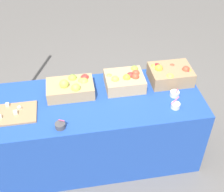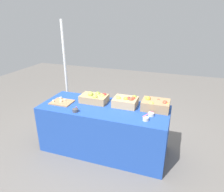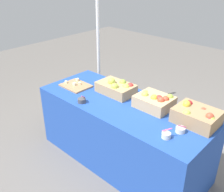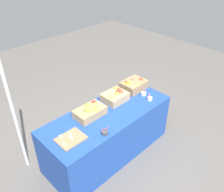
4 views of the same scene
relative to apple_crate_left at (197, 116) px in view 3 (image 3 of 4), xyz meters
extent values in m
plane|color=slate|center=(-0.73, -0.16, -0.82)|extent=(10.00, 10.00, 0.00)
cube|color=#234CAD|center=(-0.73, -0.16, -0.45)|extent=(1.90, 0.76, 0.74)
cube|color=tan|center=(0.00, 0.00, -0.01)|extent=(0.38, 0.30, 0.13)
sphere|color=red|center=(-0.12, 0.06, 0.05)|extent=(0.07, 0.07, 0.07)
sphere|color=#D14C33|center=(0.03, 0.06, 0.03)|extent=(0.07, 0.07, 0.07)
sphere|color=#99B742|center=(0.15, -0.04, 0.04)|extent=(0.07, 0.07, 0.07)
sphere|color=gold|center=(-0.12, 0.01, 0.07)|extent=(0.07, 0.07, 0.07)
sphere|color=#99B742|center=(-0.15, 0.07, 0.04)|extent=(0.07, 0.07, 0.07)
sphere|color=#B2C64C|center=(-0.05, -0.11, 0.05)|extent=(0.07, 0.07, 0.07)
sphere|color=#D14C33|center=(0.13, -0.04, 0.06)|extent=(0.07, 0.07, 0.07)
sphere|color=red|center=(0.14, -0.04, 0.04)|extent=(0.07, 0.07, 0.07)
cube|color=tan|center=(-0.44, -0.02, -0.02)|extent=(0.35, 0.29, 0.12)
sphere|color=#D14C33|center=(-0.33, 0.01, 0.04)|extent=(0.07, 0.07, 0.07)
sphere|color=#D14C33|center=(-0.35, -0.05, 0.04)|extent=(0.07, 0.07, 0.07)
sphere|color=#B2C64C|center=(-0.58, 0.02, 0.02)|extent=(0.07, 0.07, 0.07)
sphere|color=#99B742|center=(-0.33, 0.08, 0.04)|extent=(0.07, 0.07, 0.07)
sphere|color=#B2332D|center=(-0.39, -0.02, 0.04)|extent=(0.07, 0.07, 0.07)
sphere|color=gold|center=(-0.43, -0.05, 0.04)|extent=(0.07, 0.07, 0.07)
sphere|color=#B2C64C|center=(-0.54, -0.05, 0.04)|extent=(0.07, 0.07, 0.07)
cube|color=tan|center=(-0.94, -0.04, -0.02)|extent=(0.41, 0.26, 0.11)
sphere|color=#99B742|center=(-0.91, 0.04, 0.03)|extent=(0.08, 0.08, 0.08)
sphere|color=#B2C64C|center=(-0.81, -0.02, 0.02)|extent=(0.08, 0.08, 0.08)
sphere|color=#B2C64C|center=(-0.99, -0.06, 0.05)|extent=(0.08, 0.08, 0.08)
sphere|color=#B2C64C|center=(-0.83, -0.01, 0.01)|extent=(0.08, 0.08, 0.08)
sphere|color=#B2332D|center=(-0.80, 0.03, 0.02)|extent=(0.08, 0.08, 0.08)
sphere|color=#B2C64C|center=(-0.89, -0.12, 0.04)|extent=(0.08, 0.08, 0.08)
cube|color=tan|center=(-1.40, -0.23, -0.07)|extent=(0.33, 0.26, 0.02)
cube|color=beige|center=(-1.40, -0.25, -0.04)|extent=(0.04, 0.04, 0.03)
cube|color=beige|center=(-1.52, -0.28, -0.05)|extent=(0.03, 0.03, 0.03)
cube|color=beige|center=(-1.48, -0.14, -0.04)|extent=(0.03, 0.03, 0.03)
cube|color=beige|center=(-1.38, -0.19, -0.04)|extent=(0.04, 0.04, 0.03)
cylinder|color=silver|center=(-0.07, -0.38, -0.05)|extent=(0.08, 0.08, 0.05)
cylinder|color=#EA598C|center=(-0.08, -0.36, -0.01)|extent=(0.08, 0.04, 0.05)
cylinder|color=silver|center=(-0.03, -0.22, -0.05)|extent=(0.08, 0.08, 0.05)
cylinder|color=#EA598C|center=(-0.01, -0.23, -0.01)|extent=(0.05, 0.08, 0.05)
cylinder|color=#4C4C51|center=(-1.05, -0.45, -0.05)|extent=(0.08, 0.08, 0.05)
cylinder|color=#EA598C|center=(-1.03, -0.44, -0.01)|extent=(0.05, 0.08, 0.06)
cylinder|color=white|center=(-1.73, 0.47, 0.15)|extent=(0.04, 0.04, 1.94)
camera|label=1|loc=(-0.92, -2.17, 1.69)|focal=48.93mm
camera|label=2|loc=(0.27, -2.67, 1.17)|focal=32.22mm
camera|label=3|loc=(0.82, -1.98, 1.22)|focal=42.02mm
camera|label=4|loc=(-2.52, -2.07, 1.92)|focal=38.44mm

